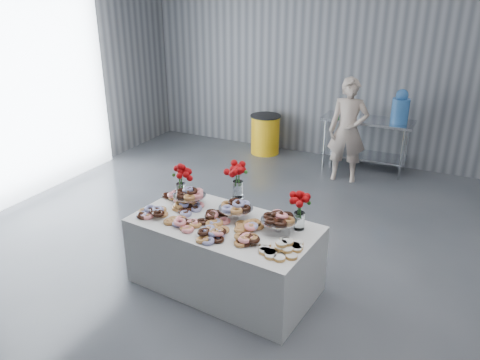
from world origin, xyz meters
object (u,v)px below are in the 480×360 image
object	(u,v)px
display_table	(224,255)
water_jug	(400,108)
trash_barrel	(265,134)
person	(348,130)
prep_table	(366,135)

from	to	relation	value
display_table	water_jug	distance (m)	4.32
trash_barrel	water_jug	bearing A→B (deg)	0.00
person	trash_barrel	world-z (taller)	person
display_table	person	bearing A→B (deg)	83.91
prep_table	water_jug	distance (m)	0.73
display_table	prep_table	world-z (taller)	prep_table
trash_barrel	person	bearing A→B (deg)	-19.98
display_table	trash_barrel	bearing A→B (deg)	107.91
display_table	water_jug	size ratio (longest dim) A/B	3.43
water_jug	person	xyz separation A→B (m)	(-0.68, -0.62, -0.31)
prep_table	water_jug	world-z (taller)	water_jug
water_jug	person	distance (m)	0.97
prep_table	person	bearing A→B (deg)	-105.90
prep_table	water_jug	bearing A→B (deg)	-0.00
water_jug	trash_barrel	distance (m)	2.50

